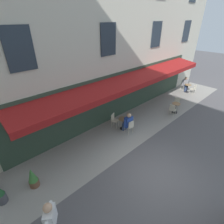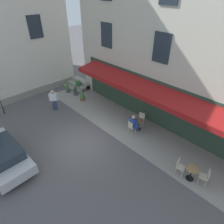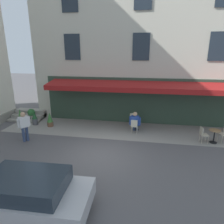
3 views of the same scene
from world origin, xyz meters
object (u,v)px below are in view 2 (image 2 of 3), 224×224
object	(u,v)px
cafe_chair_cream_corner_right	(141,118)
potted_plant_entrance_left	(78,84)
seated_patron_in_blue	(134,123)
potted_plant_by_steps	(67,87)
walking_pedestrian_in_white	(54,98)
parked_car_silver	(2,155)
potted_plant_under_sign	(75,90)
cafe_chair_cream_under_awning	(179,165)
cafe_chair_cream_by_window	(206,176)
cafe_chair_cream_facing_street	(131,126)
cafe_table_mid_terrace	(138,123)
potted_plant_entrance_right	(82,95)
cafe_table_streetside	(192,172)

from	to	relation	value
cafe_chair_cream_corner_right	potted_plant_entrance_left	size ratio (longest dim) A/B	1.07
seated_patron_in_blue	potted_plant_by_steps	world-z (taller)	seated_patron_in_blue
walking_pedestrian_in_white	parked_car_silver	world-z (taller)	walking_pedestrian_in_white
seated_patron_in_blue	potted_plant_under_sign	distance (m)	6.97
cafe_chair_cream_under_awning	cafe_chair_cream_corner_right	bearing A→B (deg)	-25.28
walking_pedestrian_in_white	cafe_chair_cream_by_window	bearing A→B (deg)	-170.85
cafe_chair_cream_facing_street	parked_car_silver	world-z (taller)	parked_car_silver
seated_patron_in_blue	cafe_chair_cream_corner_right	bearing A→B (deg)	-79.96
cafe_table_mid_terrace	potted_plant_entrance_right	world-z (taller)	potted_plant_entrance_right
cafe_chair_cream_by_window	parked_car_silver	xyz separation A→B (m)	(8.05, 6.59, 0.16)
cafe_table_streetside	walking_pedestrian_in_white	size ratio (longest dim) A/B	0.43
seated_patron_in_blue	cafe_table_streetside	bearing A→B (deg)	169.81
seated_patron_in_blue	potted_plant_by_steps	size ratio (longest dim) A/B	1.17
cafe_chair_cream_under_awning	parked_car_silver	xyz separation A→B (m)	(6.83, 6.28, 0.16)
cafe_chair_cream_corner_right	seated_patron_in_blue	size ratio (longest dim) A/B	0.67
potted_plant_under_sign	potted_plant_entrance_right	bearing A→B (deg)	174.26
cafe_chair_cream_by_window	potted_plant_entrance_right	size ratio (longest dim) A/B	0.94
cafe_chair_cream_corner_right	walking_pedestrian_in_white	size ratio (longest dim) A/B	0.53
potted_plant_entrance_left	potted_plant_entrance_right	world-z (taller)	potted_plant_entrance_right
potted_plant_by_steps	potted_plant_under_sign	world-z (taller)	potted_plant_by_steps
cafe_chair_cream_by_window	walking_pedestrian_in_white	bearing A→B (deg)	9.15
cafe_chair_cream_facing_street	cafe_chair_cream_corner_right	bearing A→B (deg)	-82.83
cafe_chair_cream_under_awning	cafe_chair_cream_by_window	distance (m)	1.25
cafe_chair_cream_corner_right	potted_plant_entrance_right	size ratio (longest dim) A/B	0.94
cafe_table_streetside	potted_plant_by_steps	distance (m)	12.34
seated_patron_in_blue	cafe_table_mid_terrace	bearing A→B (deg)	-96.38
cafe_chair_cream_under_awning	seated_patron_in_blue	xyz separation A→B (m)	(3.81, -0.88, 0.17)
potted_plant_under_sign	cafe_chair_cream_facing_street	bearing A→B (deg)	176.60
cafe_chair_cream_facing_street	potted_plant_under_sign	bearing A→B (deg)	-3.40
cafe_chair_cream_corner_right	potted_plant_by_steps	xyz separation A→B (m)	(7.70, 1.03, 0.02)
cafe_table_streetside	potted_plant_under_sign	size ratio (longest dim) A/B	0.83
cafe_chair_cream_under_awning	potted_plant_entrance_left	bearing A→B (deg)	-9.67
potted_plant_by_steps	parked_car_silver	world-z (taller)	parked_car_silver
seated_patron_in_blue	parked_car_silver	world-z (taller)	seated_patron_in_blue
walking_pedestrian_in_white	potted_plant_entrance_right	distance (m)	2.50
cafe_table_mid_terrace	cafe_chair_cream_facing_street	xyz separation A→B (m)	(0.07, 0.63, 0.06)
cafe_table_streetside	seated_patron_in_blue	bearing A→B (deg)	-10.19
potted_plant_entrance_right	parked_car_silver	bearing A→B (deg)	110.74
cafe_table_streetside	seated_patron_in_blue	size ratio (longest dim) A/B	0.55
potted_plant_entrance_right	walking_pedestrian_in_white	bearing A→B (deg)	83.26
cafe_chair_cream_corner_right	cafe_chair_cream_under_awning	bearing A→B (deg)	154.72
potted_plant_by_steps	potted_plant_entrance_right	distance (m)	2.12
potted_plant_entrance_left	potted_plant_by_steps	bearing A→B (deg)	83.08
cafe_table_mid_terrace	potted_plant_entrance_left	size ratio (longest dim) A/B	0.88
walking_pedestrian_in_white	potted_plant_by_steps	distance (m)	2.99
cafe_chair_cream_under_awning	potted_plant_under_sign	bearing A→B (deg)	-5.70
potted_plant_by_steps	potted_plant_entrance_left	bearing A→B (deg)	-96.92
cafe_chair_cream_corner_right	potted_plant_under_sign	size ratio (longest dim) A/B	1.00
cafe_table_mid_terrace	potted_plant_entrance_right	distance (m)	5.82
cafe_table_streetside	potted_plant_entrance_right	world-z (taller)	potted_plant_entrance_right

